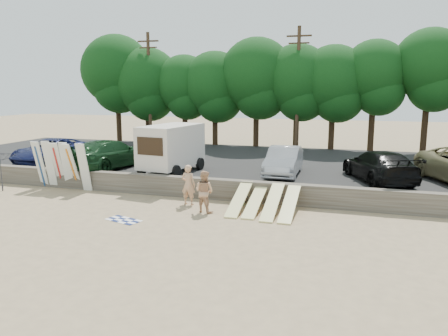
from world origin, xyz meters
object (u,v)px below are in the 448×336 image
at_px(car_0, 51,151).
at_px(cooler, 240,201).
at_px(car_3, 379,166).
at_px(car_2, 284,161).
at_px(box_trailer, 171,146).
at_px(beachgoer_a, 188,185).
at_px(beachgoer_b, 204,192).
at_px(car_1, 109,154).
at_px(beach_umbrella, 1,171).

bearing_deg(car_0, cooler, -13.26).
bearing_deg(car_3, car_2, -24.19).
bearing_deg(car_0, car_3, 2.71).
xyz_separation_m(box_trailer, car_2, (6.09, 1.03, -0.71)).
bearing_deg(car_2, car_0, 179.81).
xyz_separation_m(car_0, beachgoer_a, (11.06, -4.45, -0.51)).
bearing_deg(beachgoer_b, car_2, -96.68).
distance_m(car_1, cooler, 9.37).
xyz_separation_m(car_0, car_1, (4.57, -0.62, 0.09)).
relative_size(box_trailer, car_3, 0.80).
bearing_deg(box_trailer, car_3, 11.94).
height_order(car_2, beach_umbrella, car_2).
xyz_separation_m(car_0, car_3, (19.48, 0.16, 0.04)).
xyz_separation_m(beachgoer_a, beachgoer_b, (1.12, -0.95, -0.02)).
xyz_separation_m(beachgoer_b, beach_umbrella, (-11.42, 0.53, 0.13)).
bearing_deg(car_0, car_1, -5.53).
relative_size(car_3, beach_umbrella, 2.32).
bearing_deg(cooler, car_3, 25.34).
height_order(box_trailer, car_3, box_trailer).
distance_m(car_3, beach_umbrella, 19.38).
distance_m(car_0, car_1, 4.61).
bearing_deg(car_1, car_3, -168.06).
relative_size(car_2, beach_umbrella, 1.98).
distance_m(box_trailer, cooler, 5.97).
distance_m(car_3, cooler, 7.39).
bearing_deg(cooler, box_trailer, 141.08).
xyz_separation_m(box_trailer, car_1, (-3.98, 0.06, -0.63)).
height_order(car_0, cooler, car_0).
bearing_deg(car_1, beachgoer_a, 158.41).
distance_m(box_trailer, car_2, 6.22).
bearing_deg(car_0, beach_umbrella, -78.84).
height_order(car_1, beachgoer_a, car_1).
xyz_separation_m(car_1, beachgoer_b, (7.61, -4.78, -0.62)).
distance_m(car_1, beachgoer_a, 7.56).
relative_size(car_0, beach_umbrella, 2.30).
height_order(car_2, beachgoer_a, car_2).
xyz_separation_m(car_1, car_2, (10.07, 0.97, -0.08)).
bearing_deg(car_2, car_3, -3.73).
distance_m(beachgoer_a, beachgoer_b, 1.47).
height_order(car_1, beach_umbrella, car_1).
height_order(box_trailer, car_2, box_trailer).
relative_size(box_trailer, cooler, 11.43).
bearing_deg(beachgoer_a, car_2, -123.72).
bearing_deg(beach_umbrella, cooler, 5.37).
relative_size(car_0, cooler, 14.12).
relative_size(car_1, car_2, 1.25).
height_order(car_3, beach_umbrella, car_3).
bearing_deg(car_0, box_trailer, -2.35).
height_order(car_2, cooler, car_2).
bearing_deg(beachgoer_b, car_3, -126.17).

